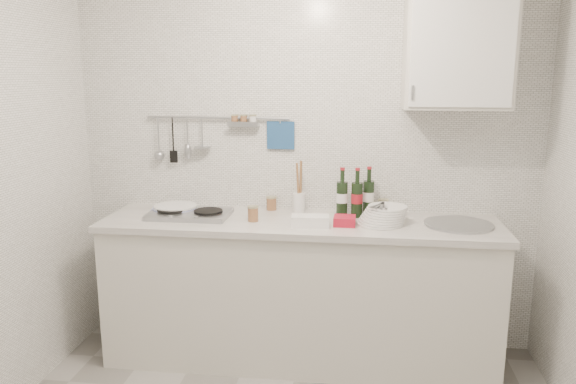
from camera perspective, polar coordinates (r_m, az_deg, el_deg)
The scene contains 14 objects.
back_wall at distance 3.68m, azimuth 1.76°, elevation 3.30°, with size 3.00×0.02×2.50m, color silver.
counter at distance 3.62m, azimuth 1.29°, elevation -10.33°, with size 2.44×0.64×0.96m.
wall_rail at distance 3.74m, azimuth -7.46°, elevation 6.04°, with size 0.98×0.09×0.34m.
wall_cabinet at distance 3.49m, azimuth 16.85°, elevation 13.85°, with size 0.60×0.38×0.70m.
plate_stack_hob at distance 3.70m, azimuth -11.52°, elevation -1.71°, with size 0.30×0.30×0.05m.
plate_stack_sink at distance 3.41m, azimuth 9.68°, elevation -2.35°, with size 0.30×0.28×0.12m.
wine_bottles at distance 3.54m, azimuth 6.92°, elevation -0.02°, with size 0.24×0.13×0.31m.
butter_dish at distance 3.31m, azimuth 2.27°, elevation -2.98°, with size 0.22×0.11×0.07m, color white.
strawberry_punnet at distance 3.36m, azimuth 5.77°, elevation -2.92°, with size 0.13×0.13×0.05m, color red.
utensil_crock at distance 3.65m, azimuth 1.13°, elevation -0.79°, with size 0.08×0.08×0.34m.
jar_a at distance 3.71m, azimuth -1.69°, elevation -1.14°, with size 0.07×0.07×0.09m.
jar_b at distance 3.67m, azimuth 9.64°, elevation -1.42°, with size 0.07×0.07×0.09m.
jar_c at distance 3.57m, azimuth 9.04°, elevation -1.80°, with size 0.07×0.07×0.09m.
jar_d at distance 3.43m, azimuth -3.57°, elevation -2.20°, with size 0.07×0.07×0.10m.
Camera 1 is at (0.36, -2.22, 1.81)m, focal length 35.00 mm.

